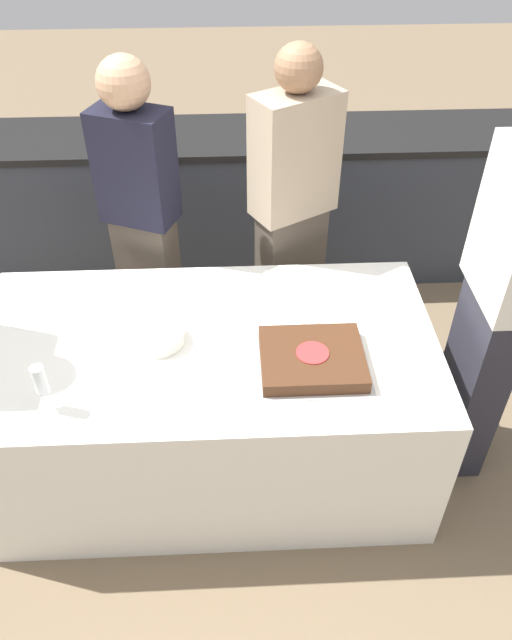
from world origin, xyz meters
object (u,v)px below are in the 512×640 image
object	(u,v)px
cake	(312,359)
person_cutting_cake	(292,218)
wine_glass	(40,382)
plate_stack	(159,337)
person_seated_right	(498,303)
person_standing_back	(142,221)

from	to	relation	value
cake	person_cutting_cake	distance (m)	0.88
wine_glass	person_cutting_cake	world-z (taller)	person_cutting_cake
plate_stack	wine_glass	distance (m)	0.51
person_cutting_cake	person_seated_right	size ratio (longest dim) A/B	0.96
wine_glass	person_standing_back	world-z (taller)	person_standing_back
plate_stack	person_standing_back	xyz separation A→B (m)	(-0.12, 0.72, 0.09)
person_cutting_cake	person_seated_right	bearing A→B (deg)	105.97
person_cutting_cake	wine_glass	bearing A→B (deg)	17.48
person_standing_back	person_cutting_cake	bearing A→B (deg)	-157.43
wine_glass	person_cutting_cake	bearing A→B (deg)	47.37
person_cutting_cake	person_seated_right	world-z (taller)	person_seated_right
plate_stack	person_cutting_cake	distance (m)	0.94
cake	person_standing_back	distance (m)	1.14
person_seated_right	person_cutting_cake	bearing A→B (deg)	-134.13
person_standing_back	plate_stack	bearing A→B (deg)	122.08
person_cutting_cake	person_seated_right	xyz separation A→B (m)	(0.74, -0.72, 0.03)
wine_glass	person_cutting_cake	xyz separation A→B (m)	(0.97, 1.05, -0.01)
plate_stack	person_cutting_cake	size ratio (longest dim) A/B	0.12
cake	person_cutting_cake	xyz separation A→B (m)	(-0.00, 0.88, 0.09)
plate_stack	person_cutting_cake	bearing A→B (deg)	50.57
wine_glass	plate_stack	bearing A→B (deg)	41.36
plate_stack	wine_glass	bearing A→B (deg)	-138.64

